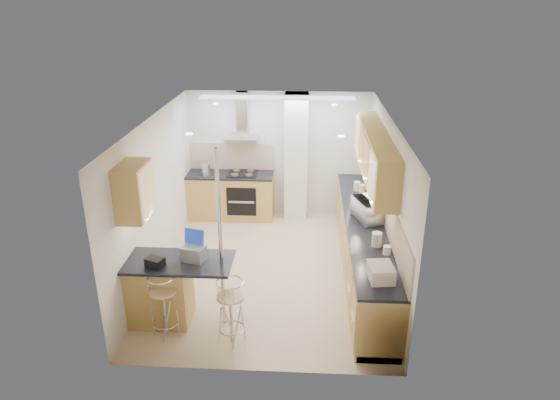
# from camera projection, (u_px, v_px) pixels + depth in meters

# --- Properties ---
(ground) EXTENTS (4.80, 4.80, 0.00)m
(ground) POSITION_uv_depth(u_px,v_px,m) (270.00, 269.00, 8.22)
(ground) COLOR tan
(ground) RESTS_ON ground
(room_shell) EXTENTS (3.64, 4.84, 2.51)m
(room_shell) POSITION_uv_depth(u_px,v_px,m) (292.00, 174.00, 7.96)
(room_shell) COLOR silver
(room_shell) RESTS_ON ground
(right_counter) EXTENTS (0.63, 4.40, 0.92)m
(right_counter) POSITION_uv_depth(u_px,v_px,m) (364.00, 247.00, 7.97)
(right_counter) COLOR tan
(right_counter) RESTS_ON ground
(back_counter) EXTENTS (1.70, 0.63, 0.92)m
(back_counter) POSITION_uv_depth(u_px,v_px,m) (231.00, 195.00, 10.03)
(back_counter) COLOR tan
(back_counter) RESTS_ON ground
(peninsula) EXTENTS (1.47, 0.72, 0.94)m
(peninsula) POSITION_uv_depth(u_px,v_px,m) (180.00, 291.00, 6.76)
(peninsula) COLOR tan
(peninsula) RESTS_ON ground
(microwave) EXTENTS (0.58, 0.70, 0.33)m
(microwave) POSITION_uv_depth(u_px,v_px,m) (370.00, 210.00, 7.79)
(microwave) COLOR white
(microwave) RESTS_ON right_counter
(laptop) EXTENTS (0.34, 0.28, 0.20)m
(laptop) POSITION_uv_depth(u_px,v_px,m) (194.00, 253.00, 6.57)
(laptop) COLOR #A7A9AF
(laptop) RESTS_ON peninsula
(bag) EXTENTS (0.27, 0.23, 0.12)m
(bag) POSITION_uv_depth(u_px,v_px,m) (155.00, 262.00, 6.42)
(bag) COLOR black
(bag) RESTS_ON peninsula
(bar_stool_near) EXTENTS (0.48, 0.48, 0.90)m
(bar_stool_near) POSITION_uv_depth(u_px,v_px,m) (164.00, 306.00, 6.47)
(bar_stool_near) COLOR tan
(bar_stool_near) RESTS_ON ground
(bar_stool_end) EXTENTS (0.44, 0.44, 0.91)m
(bar_stool_end) POSITION_uv_depth(u_px,v_px,m) (231.00, 312.00, 6.34)
(bar_stool_end) COLOR tan
(bar_stool_end) RESTS_ON ground
(jar_a) EXTENTS (0.14, 0.14, 0.16)m
(jar_a) POSITION_uv_depth(u_px,v_px,m) (357.00, 186.00, 8.98)
(jar_a) COLOR beige
(jar_a) RESTS_ON right_counter
(jar_b) EXTENTS (0.12, 0.12, 0.17)m
(jar_b) POSITION_uv_depth(u_px,v_px,m) (362.00, 189.00, 8.84)
(jar_b) COLOR beige
(jar_b) RESTS_ON right_counter
(jar_c) EXTENTS (0.14, 0.14, 0.20)m
(jar_c) POSITION_uv_depth(u_px,v_px,m) (377.00, 239.00, 6.98)
(jar_c) COLOR beige
(jar_c) RESTS_ON right_counter
(jar_d) EXTENTS (0.13, 0.13, 0.12)m
(jar_d) POSITION_uv_depth(u_px,v_px,m) (387.00, 250.00, 6.76)
(jar_d) COLOR white
(jar_d) RESTS_ON right_counter
(bread_bin) EXTENTS (0.33, 0.40, 0.19)m
(bread_bin) POSITION_uv_depth(u_px,v_px,m) (381.00, 272.00, 6.16)
(bread_bin) COLOR beige
(bread_bin) RESTS_ON right_counter
(kettle) EXTENTS (0.16, 0.16, 0.25)m
(kettle) POSITION_uv_depth(u_px,v_px,m) (206.00, 170.00, 9.71)
(kettle) COLOR #B7B9BC
(kettle) RESTS_ON back_counter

